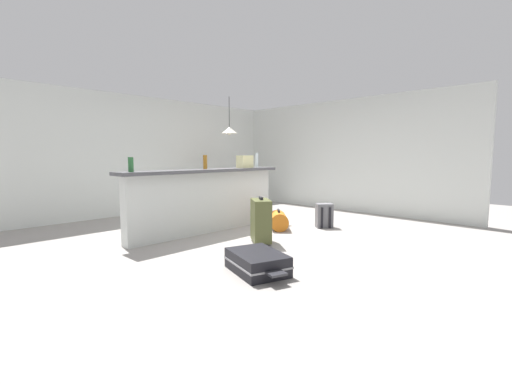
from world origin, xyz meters
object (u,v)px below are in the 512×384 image
object	(u,v)px
bottle_green	(131,165)
bottle_amber	(205,162)
bottle_clear	(257,160)
suitcase_upright_olive	(261,220)
grocery_bag	(245,162)
dining_table	(231,183)
backpack_grey	(324,216)
duffel_bag_orange	(279,221)
dining_chair_near_partition	(247,191)
suitcase_flat_black	(257,262)
pendant_lamp	(229,130)

from	to	relation	value
bottle_green	bottle_amber	world-z (taller)	bottle_amber
bottle_clear	suitcase_upright_olive	world-z (taller)	bottle_clear
grocery_bag	dining_table	xyz separation A→B (m)	(0.73, 1.20, -0.50)
dining_table	backpack_grey	distance (m)	2.42
bottle_green	duffel_bag_orange	bearing A→B (deg)	-17.18
dining_chair_near_partition	suitcase_upright_olive	size ratio (longest dim) A/B	1.39
dining_table	backpack_grey	xyz separation A→B (m)	(0.05, -2.38, -0.44)
dining_table	bottle_clear	bearing A→B (deg)	-108.88
bottle_clear	suitcase_flat_black	distance (m)	3.05
dining_table	pendant_lamp	world-z (taller)	pendant_lamp
bottle_green	pendant_lamp	bearing A→B (deg)	23.06
bottle_amber	duffel_bag_orange	size ratio (longest dim) A/B	0.41
grocery_bag	pendant_lamp	world-z (taller)	pendant_lamp
bottle_amber	grocery_bag	xyz separation A→B (m)	(0.84, -0.05, -0.00)
grocery_bag	suitcase_upright_olive	size ratio (longest dim) A/B	0.39
bottle_green	dining_chair_near_partition	size ratio (longest dim) A/B	0.22
grocery_bag	dining_chair_near_partition	size ratio (longest dim) A/B	0.28
bottle_green	dining_table	xyz separation A→B (m)	(2.88, 1.22, -0.49)
pendant_lamp	backpack_grey	world-z (taller)	pendant_lamp
suitcase_upright_olive	duffel_bag_orange	world-z (taller)	suitcase_upright_olive
backpack_grey	grocery_bag	bearing A→B (deg)	123.78
pendant_lamp	suitcase_upright_olive	distance (m)	3.11
bottle_green	duffel_bag_orange	xyz separation A→B (m)	(2.26, -0.70, -0.98)
backpack_grey	bottle_green	bearing A→B (deg)	158.42
bottle_green	duffel_bag_orange	world-z (taller)	bottle_green
bottle_clear	duffel_bag_orange	world-z (taller)	bottle_clear
grocery_bag	dining_table	world-z (taller)	grocery_bag
bottle_green	pendant_lamp	size ratio (longest dim) A/B	0.24
suitcase_flat_black	duffel_bag_orange	world-z (taller)	duffel_bag_orange
bottle_clear	backpack_grey	world-z (taller)	bottle_clear
suitcase_flat_black	dining_chair_near_partition	bearing A→B (deg)	47.54
bottle_clear	dining_table	bearing A→B (deg)	71.12
dining_chair_near_partition	suitcase_flat_black	size ratio (longest dim) A/B	1.05
bottle_amber	suitcase_flat_black	size ratio (longest dim) A/B	0.26
grocery_bag	duffel_bag_orange	world-z (taller)	grocery_bag
grocery_bag	duffel_bag_orange	xyz separation A→B (m)	(0.11, -0.71, -0.99)
bottle_green	dining_chair_near_partition	world-z (taller)	bottle_green
suitcase_flat_black	duffel_bag_orange	distance (m)	2.21
bottle_clear	dining_table	world-z (taller)	bottle_clear
bottle_clear	suitcase_upright_olive	size ratio (longest dim) A/B	0.40
bottle_green	suitcase_flat_black	size ratio (longest dim) A/B	0.22
bottle_clear	pendant_lamp	size ratio (longest dim) A/B	0.32
pendant_lamp	bottle_amber	bearing A→B (deg)	-143.38
dining_chair_near_partition	backpack_grey	bearing A→B (deg)	-86.13
suitcase_flat_black	suitcase_upright_olive	bearing A→B (deg)	41.76
bottle_green	backpack_grey	xyz separation A→B (m)	(2.93, -1.16, -0.93)
dining_chair_near_partition	duffel_bag_orange	world-z (taller)	dining_chair_near_partition
duffel_bag_orange	bottle_amber	bearing A→B (deg)	141.18
suitcase_upright_olive	duffel_bag_orange	xyz separation A→B (m)	(0.88, 0.42, -0.18)
bottle_amber	bottle_clear	size ratio (longest dim) A/B	0.85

